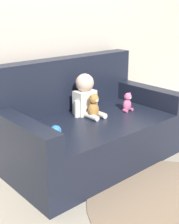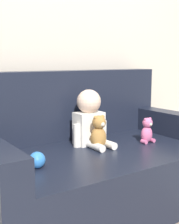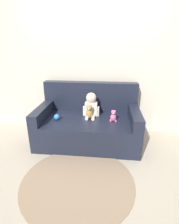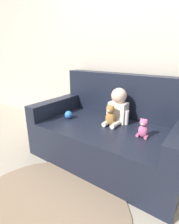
{
  "view_description": "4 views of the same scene",
  "coord_description": "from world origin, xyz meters",
  "px_view_note": "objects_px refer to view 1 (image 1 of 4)",
  "views": [
    {
      "loc": [
        -1.89,
        -2.1,
        1.49
      ],
      "look_at": [
        -0.08,
        -0.05,
        0.54
      ],
      "focal_mm": 50.0,
      "sensor_mm": 36.0,
      "label": 1
    },
    {
      "loc": [
        -1.25,
        -1.73,
        1.07
      ],
      "look_at": [
        -0.07,
        -0.02,
        0.72
      ],
      "focal_mm": 50.0,
      "sensor_mm": 36.0,
      "label": 2
    },
    {
      "loc": [
        0.33,
        -2.73,
        1.63
      ],
      "look_at": [
        0.04,
        -0.08,
        0.59
      ],
      "focal_mm": 28.0,
      "sensor_mm": 36.0,
      "label": 3
    },
    {
      "loc": [
        0.92,
        -1.64,
        1.24
      ],
      "look_at": [
        -0.18,
        -0.12,
        0.6
      ],
      "focal_mm": 28.0,
      "sensor_mm": 36.0,
      "label": 4
    }
  ],
  "objects_px": {
    "teddy_bear_brown": "(94,106)",
    "toy_ball": "(56,131)",
    "person_baby": "(86,96)",
    "couch": "(87,128)",
    "plush_toy_side": "(127,103)"
  },
  "relations": [
    {
      "from": "couch",
      "to": "person_baby",
      "type": "bearing_deg",
      "value": 59.46
    },
    {
      "from": "plush_toy_side",
      "to": "toy_ball",
      "type": "distance_m",
      "value": 0.94
    },
    {
      "from": "person_baby",
      "to": "plush_toy_side",
      "type": "relative_size",
      "value": 2.12
    },
    {
      "from": "couch",
      "to": "plush_toy_side",
      "type": "relative_size",
      "value": 8.79
    },
    {
      "from": "teddy_bear_brown",
      "to": "plush_toy_side",
      "type": "relative_size",
      "value": 1.25
    },
    {
      "from": "plush_toy_side",
      "to": "person_baby",
      "type": "bearing_deg",
      "value": 151.53
    },
    {
      "from": "teddy_bear_brown",
      "to": "person_baby",
      "type": "bearing_deg",
      "value": 82.0
    },
    {
      "from": "couch",
      "to": "teddy_bear_brown",
      "type": "distance_m",
      "value": 0.25
    },
    {
      "from": "teddy_bear_brown",
      "to": "toy_ball",
      "type": "height_order",
      "value": "teddy_bear_brown"
    },
    {
      "from": "person_baby",
      "to": "teddy_bear_brown",
      "type": "relative_size",
      "value": 1.69
    },
    {
      "from": "person_baby",
      "to": "plush_toy_side",
      "type": "distance_m",
      "value": 0.45
    },
    {
      "from": "person_baby",
      "to": "toy_ball",
      "type": "bearing_deg",
      "value": -155.07
    },
    {
      "from": "couch",
      "to": "toy_ball",
      "type": "height_order",
      "value": "couch"
    },
    {
      "from": "person_baby",
      "to": "plush_toy_side",
      "type": "height_order",
      "value": "person_baby"
    },
    {
      "from": "couch",
      "to": "toy_ball",
      "type": "distance_m",
      "value": 0.57
    }
  ]
}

